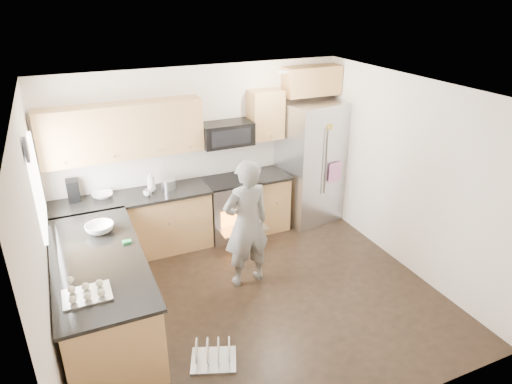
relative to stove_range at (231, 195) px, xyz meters
name	(u,v)px	position (x,y,z in m)	size (l,w,h in m)	color
ground	(254,299)	(-0.35, -1.69, -0.68)	(4.50, 4.50, 0.00)	black
room_shell	(250,176)	(-0.39, -1.68, 1.00)	(4.54, 4.04, 2.62)	white
back_cabinet_run	(169,186)	(-0.93, 0.06, 0.29)	(4.45, 0.64, 2.50)	#B78449
peninsula	(103,292)	(-2.10, -1.44, -0.21)	(0.96, 2.36, 1.03)	#B78449
stove_range	(231,195)	(0.00, 0.00, 0.00)	(0.76, 0.97, 1.79)	#B7B7BC
refrigerator	(311,162)	(1.42, 0.01, 0.32)	(1.09, 0.91, 1.99)	#B7B7BC
person	(246,224)	(-0.28, -1.29, 0.18)	(0.63, 0.41, 1.72)	gray
dish_rack	(213,356)	(-1.17, -2.49, -0.60)	(0.57, 0.52, 0.29)	#B7B7BC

